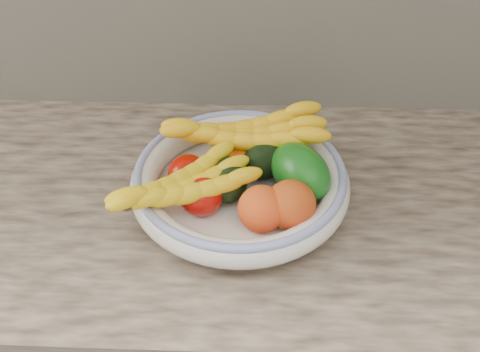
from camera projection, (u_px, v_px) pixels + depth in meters
name	position (u px, v px, depth m)	size (l,w,h in m)	color
kitchen_counter	(240.00, 324.00, 1.29)	(2.44, 0.66, 1.40)	brown
fruit_bowl	(240.00, 181.00, 0.95)	(0.39, 0.39, 0.08)	silver
clementine_back_left	(230.00, 148.00, 1.01)	(0.05, 0.05, 0.05)	#E65904
clementine_back_right	(261.00, 139.00, 1.04)	(0.05, 0.05, 0.04)	orange
clementine_back_mid	(242.00, 158.00, 0.99)	(0.06, 0.06, 0.05)	#FF6205
tomato_left	(188.00, 173.00, 0.95)	(0.07, 0.07, 0.06)	#A30B00
tomato_near_left	(201.00, 195.00, 0.90)	(0.08, 0.08, 0.07)	#B10E08
avocado_center	(229.00, 179.00, 0.93)	(0.07, 0.10, 0.07)	black
avocado_right	(267.00, 159.00, 0.97)	(0.07, 0.10, 0.07)	black
green_mango	(300.00, 172.00, 0.93)	(0.08, 0.13, 0.09)	#0F540F
peach_front	(262.00, 209.00, 0.87)	(0.08, 0.08, 0.08)	orange
peach_right	(291.00, 205.00, 0.88)	(0.08, 0.08, 0.08)	orange
banana_bunch_back	(244.00, 137.00, 0.98)	(0.32, 0.12, 0.09)	yellow
banana_bunch_front	(183.00, 189.00, 0.88)	(0.28, 0.11, 0.08)	yellow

